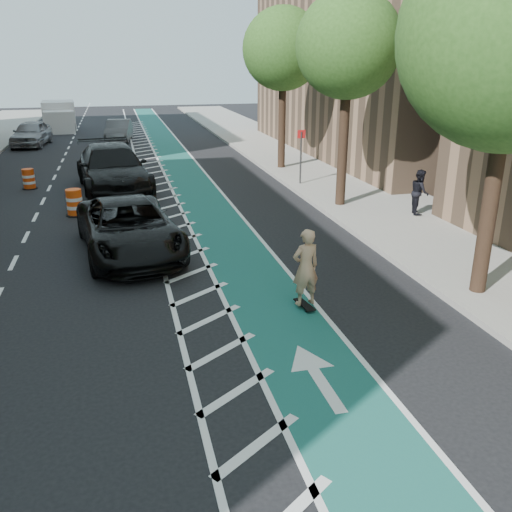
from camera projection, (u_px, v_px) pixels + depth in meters
name	position (u px, v px, depth m)	size (l,w,h in m)	color
ground	(139.00, 328.00, 11.40)	(120.00, 120.00, 0.00)	black
bike_lane	(205.00, 204.00, 21.20)	(2.00, 90.00, 0.01)	#18544E
buffer_strip	(166.00, 206.00, 20.85)	(1.40, 90.00, 0.01)	silver
sidewalk_right	(358.00, 193.00, 22.67)	(5.00, 90.00, 0.15)	gray
curb_right	(303.00, 196.00, 22.11)	(0.12, 90.00, 0.16)	gray
tree_r_b	(505.00, 36.00, 11.25)	(4.20, 4.20, 7.90)	#382619
tree_r_c	(350.00, 46.00, 18.54)	(4.20, 4.20, 7.90)	#382619
tree_r_d	(283.00, 50.00, 25.83)	(4.20, 4.20, 7.90)	#382619
sign_post	(301.00, 156.00, 23.62)	(0.35, 0.08, 2.47)	#4C4C4C
skateboard	(304.00, 305.00, 12.29)	(0.32, 0.75, 0.10)	black
skateboarder	(306.00, 267.00, 11.98)	(0.65, 0.42, 1.77)	tan
suv_near	(129.00, 228.00, 15.56)	(2.56, 5.56, 1.55)	black
suv_far	(113.00, 169.00, 22.98)	(2.69, 6.61, 1.92)	black
car_silver	(31.00, 133.00, 35.24)	(1.91, 4.74, 1.61)	gray
car_grey	(119.00, 131.00, 37.32)	(1.52, 4.36, 1.44)	#56575B
pedestrian	(420.00, 192.00, 19.04)	(0.77, 0.60, 1.58)	black
box_truck	(59.00, 117.00, 43.01)	(2.76, 5.47, 2.21)	silver
barrel_b	(75.00, 203.00, 19.49)	(0.70, 0.70, 0.96)	#F44A0C
barrel_c	(29.00, 179.00, 23.55)	(0.64, 0.64, 0.87)	#E5410C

